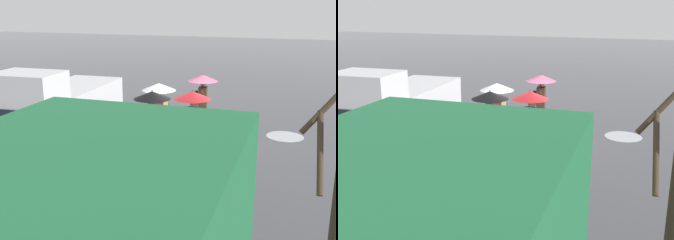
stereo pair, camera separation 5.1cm
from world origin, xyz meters
TOP-DOWN VIEW (x-y plane):
  - ground_plane at (0.00, 0.00)m, footprint 90.00×90.00m
  - slush_patch_near_cluster at (0.85, -2.68)m, footprint 1.62×1.62m
  - slush_patch_under_van at (-2.71, -2.33)m, footprint 1.27×1.27m
  - slush_patch_mid_street at (1.22, 3.01)m, footprint 1.68×1.68m
  - cargo_van_parked_right at (4.16, 0.80)m, footprint 2.42×5.44m
  - shopping_cart_vendor at (0.04, -0.16)m, footprint 0.71×0.92m
  - hand_dolly_boxes at (1.23, -0.37)m, footprint 0.67×0.81m
  - pedestrian_pink_side at (-0.38, 1.15)m, footprint 1.04×1.04m
  - pedestrian_black_side at (1.00, 0.34)m, footprint 1.04×1.04m
  - pedestrian_white_side at (0.12, -1.71)m, footprint 1.04×1.04m
  - pedestrian_far_side at (0.70, 1.53)m, footprint 1.04×1.04m

SIDE VIEW (x-z plane):
  - ground_plane at x=0.00m, z-range 0.00..0.00m
  - slush_patch_near_cluster at x=0.85m, z-range 0.00..0.01m
  - slush_patch_under_van at x=-2.71m, z-range 0.00..0.01m
  - slush_patch_mid_street at x=1.22m, z-range 0.00..0.01m
  - shopping_cart_vendor at x=0.04m, z-range 0.05..1.09m
  - hand_dolly_boxes at x=1.23m, z-range 0.06..1.52m
  - cargo_van_parked_right at x=4.16m, z-range -0.12..2.48m
  - pedestrian_pink_side at x=-0.38m, z-range 0.50..2.64m
  - pedestrian_black_side at x=1.00m, z-range 0.50..2.64m
  - pedestrian_white_side at x=0.12m, z-range 0.50..2.64m
  - pedestrian_far_side at x=0.70m, z-range 0.50..2.64m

